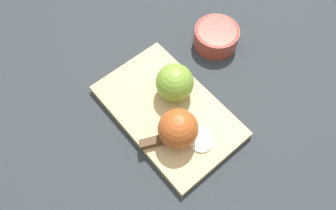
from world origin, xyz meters
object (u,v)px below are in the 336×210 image
Objects in this scene: knife at (161,140)px; bowl at (216,36)px; apple_half_left at (175,83)px; apple_half_right at (178,129)px.

bowl is at bearing 48.49° from knife.
apple_half_left is 0.20m from bowl.
apple_half_left is 0.76× the size of bowl.
apple_half_right is 0.29m from bowl.
apple_half_right reaches higher than knife.
knife is (0.08, -0.10, -0.04)m from apple_half_left.
knife is at bearing -76.42° from apple_half_right.
apple_half_right is 0.05m from knife.
apple_half_left reaches higher than knife.
bowl is (-0.14, 0.28, 0.00)m from knife.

